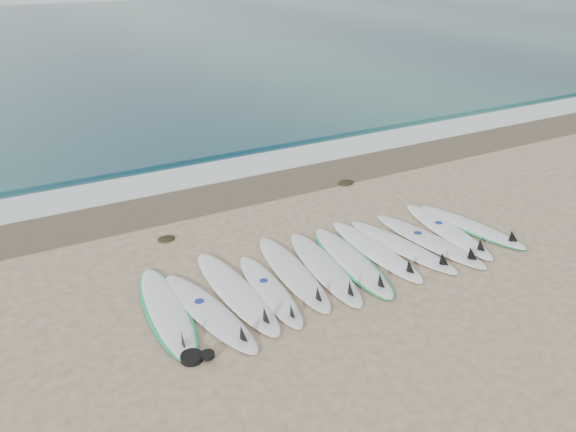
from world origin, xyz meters
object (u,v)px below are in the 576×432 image
surfboard_11 (472,227)px  surfboard_6 (352,261)px  surfboard_0 (167,311)px  leash_coil (195,357)px

surfboard_11 → surfboard_6: bearing=170.3°
surfboard_0 → leash_coil: bearing=-85.6°
surfboard_0 → surfboard_11: (6.43, -0.15, -0.00)m
surfboard_6 → surfboard_11: bearing=5.8°
surfboard_0 → surfboard_6: surfboard_6 is taller
surfboard_11 → leash_coil: bearing=-179.4°
surfboard_11 → leash_coil: surfboard_11 is taller
surfboard_6 → surfboard_11: 2.98m
surfboard_0 → surfboard_11: bearing=2.9°
surfboard_0 → surfboard_6: size_ratio=0.98×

